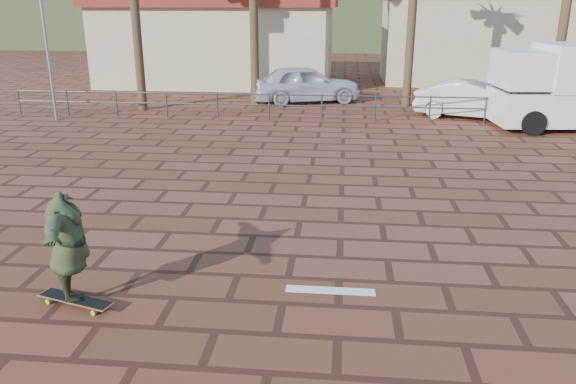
% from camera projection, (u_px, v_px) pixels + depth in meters
% --- Properties ---
extents(ground, '(120.00, 120.00, 0.00)m').
position_uv_depth(ground, '(293.00, 256.00, 9.97)').
color(ground, brown).
rests_on(ground, ground).
extents(paint_stripe, '(1.40, 0.22, 0.01)m').
position_uv_depth(paint_stripe, '(330.00, 290.00, 8.77)').
color(paint_stripe, white).
rests_on(paint_stripe, ground).
extents(guardrail, '(24.06, 0.06, 1.00)m').
position_uv_depth(guardrail, '(322.00, 103.00, 21.05)').
color(guardrail, '#47494F').
rests_on(guardrail, ground).
extents(building_west, '(12.60, 7.60, 4.50)m').
position_uv_depth(building_west, '(220.00, 40.00, 30.52)').
color(building_west, beige).
rests_on(building_west, ground).
extents(building_east, '(10.60, 6.60, 5.00)m').
position_uv_depth(building_east, '(476.00, 35.00, 31.01)').
color(building_east, beige).
rests_on(building_east, ground).
extents(hill_front, '(70.00, 18.00, 6.00)m').
position_uv_depth(hill_front, '(338.00, 15.00, 56.09)').
color(hill_front, '#384C28').
rests_on(hill_front, ground).
extents(hill_back, '(35.00, 14.00, 8.00)m').
position_uv_depth(hill_back, '(145.00, 4.00, 63.48)').
color(hill_back, '#384C28').
rests_on(hill_back, ground).
extents(longboard, '(1.25, 0.60, 0.12)m').
position_uv_depth(longboard, '(76.00, 300.00, 8.31)').
color(longboard, olive).
rests_on(longboard, ground).
extents(skateboarder, '(1.29, 2.13, 1.68)m').
position_uv_depth(skateboarder, '(68.00, 247.00, 8.04)').
color(skateboarder, '#323C20').
rests_on(skateboarder, longboard).
extents(car_silver, '(5.16, 3.35, 1.63)m').
position_uv_depth(car_silver, '(306.00, 84.00, 24.86)').
color(car_silver, silver).
rests_on(car_silver, ground).
extents(car_white, '(4.50, 2.79, 1.40)m').
position_uv_depth(car_white, '(472.00, 100.00, 21.45)').
color(car_white, silver).
rests_on(car_white, ground).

